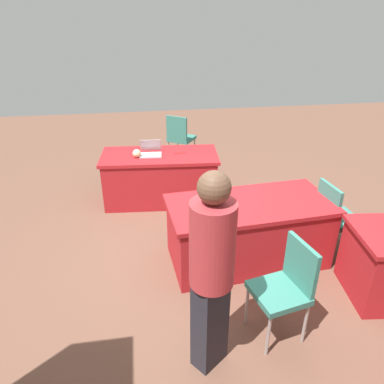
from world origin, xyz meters
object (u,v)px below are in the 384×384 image
table_foreground (160,177)px  person_attendee_standing (212,268)px  chair_aisle (335,215)px  chair_tucked_left (286,284)px  chair_near_front (180,136)px  laptop_silver (151,152)px  table_mid_left (248,231)px  yarn_ball (137,153)px  scissors_red (180,153)px

table_foreground → person_attendee_standing: 3.09m
chair_aisle → chair_tucked_left: bearing=-50.0°
chair_near_front → chair_aisle: (-1.47, 3.22, -0.01)m
chair_aisle → laptop_silver: bearing=-135.5°
table_foreground → laptop_silver: (0.13, -0.02, 0.42)m
chair_aisle → person_attendee_standing: person_attendee_standing is taller
chair_tucked_left → chair_aisle: 1.52m
person_attendee_standing → table_mid_left: bearing=24.3°
yarn_ball → laptop_silver: bearing=-156.8°
chair_near_front → laptop_silver: 1.65m
table_foreground → scissors_red: scissors_red is taller
table_foreground → laptop_silver: laptop_silver is taller
person_attendee_standing → yarn_ball: size_ratio=14.57×
table_mid_left → chair_tucked_left: chair_tucked_left is taller
chair_near_front → laptop_silver: bearing=-78.4°
chair_tucked_left → laptop_silver: (1.04, -2.82, 0.25)m
laptop_silver → table_mid_left: bearing=126.1°
table_mid_left → chair_aisle: (-1.05, 0.03, 0.15)m
table_mid_left → chair_aisle: 1.07m
chair_tucked_left → yarn_ball: chair_tucked_left is taller
table_foreground → chair_near_front: chair_near_front is taller
laptop_silver → person_attendee_standing: bearing=100.4°
chair_near_front → chair_tucked_left: size_ratio=0.99×
chair_aisle → person_attendee_standing: size_ratio=0.53×
chair_aisle → laptop_silver: size_ratio=2.78×
scissors_red → table_mid_left: bearing=106.9°
table_mid_left → scissors_red: bearing=-70.5°
chair_near_front → laptop_silver: laptop_silver is taller
table_mid_left → person_attendee_standing: 1.65m
table_foreground → chair_near_front: 1.60m
chair_near_front → chair_tucked_left: 4.34m
person_attendee_standing → laptop_silver: 3.06m
yarn_ball → scissors_red: bearing=-173.0°
table_foreground → scissors_red: bearing=-178.8°
laptop_silver → yarn_ball: (0.21, 0.09, 0.02)m
scissors_red → chair_near_front: bearing=-99.3°
chair_near_front → table_mid_left: bearing=-48.5°
table_mid_left → chair_tucked_left: (0.00, 1.13, 0.17)m
table_foreground → chair_near_front: (-0.49, -1.52, 0.16)m
chair_near_front → person_attendee_standing: person_attendee_standing is taller
table_mid_left → chair_tucked_left: bearing=89.9°
chair_tucked_left → person_attendee_standing: (0.73, 0.22, 0.45)m
chair_aisle → chair_near_front: bearing=-161.5°
person_attendee_standing → scissors_red: (-0.13, -3.03, -0.23)m
table_foreground → chair_tucked_left: 2.95m
table_mid_left → chair_near_front: 3.22m
person_attendee_standing → chair_tucked_left: bearing=-20.4°
chair_aisle → yarn_ball: chair_aisle is taller
chair_tucked_left → chair_aisle: bearing=-56.1°
chair_near_front → laptop_silver: (0.62, 1.50, 0.27)m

